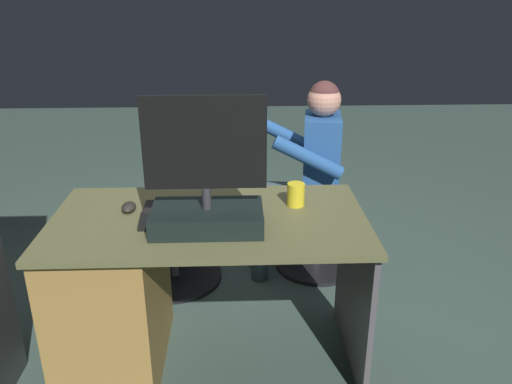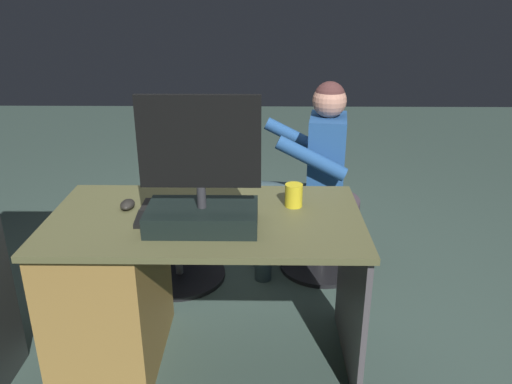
{
  "view_description": "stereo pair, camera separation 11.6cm",
  "coord_description": "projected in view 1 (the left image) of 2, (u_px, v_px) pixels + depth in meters",
  "views": [
    {
      "loc": [
        -0.12,
        2.31,
        1.62
      ],
      "look_at": [
        -0.21,
        0.06,
        0.71
      ],
      "focal_mm": 36.01,
      "sensor_mm": 36.0,
      "label": 1
    },
    {
      "loc": [
        -0.24,
        2.32,
        1.62
      ],
      "look_at": [
        -0.21,
        0.06,
        0.71
      ],
      "focal_mm": 36.01,
      "sensor_mm": 36.0,
      "label": 2
    }
  ],
  "objects": [
    {
      "name": "teddy_bear",
      "position": [
        170.0,
        181.0,
        2.84
      ],
      "size": [
        0.23,
        0.24,
        0.34
      ],
      "color": "tan",
      "rests_on": "office_chair_teddy"
    },
    {
      "name": "person",
      "position": [
        306.0,
        164.0,
        2.93
      ],
      "size": [
        0.55,
        0.52,
        1.14
      ],
      "color": "#265292",
      "rests_on": "ground_plane"
    },
    {
      "name": "computer_mouse",
      "position": [
        129.0,
        207.0,
        2.19
      ],
      "size": [
        0.06,
        0.1,
        0.04
      ],
      "primitive_type": "ellipsoid",
      "color": "#282622",
      "rests_on": "desk"
    },
    {
      "name": "office_chair_teddy",
      "position": [
        173.0,
        241.0,
        2.96
      ],
      "size": [
        0.55,
        0.55,
        0.46
      ],
      "color": "black",
      "rests_on": "ground_plane"
    },
    {
      "name": "cup",
      "position": [
        296.0,
        195.0,
        2.24
      ],
      "size": [
        0.08,
        0.08,
        0.1
      ],
      "primitive_type": "cylinder",
      "color": "yellow",
      "rests_on": "desk"
    },
    {
      "name": "ground_plane",
      "position": [
        217.0,
        311.0,
        2.75
      ],
      "size": [
        10.0,
        10.0,
        0.0
      ],
      "primitive_type": "plane",
      "color": "#3D524A"
    },
    {
      "name": "visitor_chair",
      "position": [
        318.0,
        226.0,
        3.1
      ],
      "size": [
        0.51,
        0.51,
        0.46
      ],
      "color": "black",
      "rests_on": "ground_plane"
    },
    {
      "name": "monitor",
      "position": [
        205.0,
        194.0,
        2.0
      ],
      "size": [
        0.47,
        0.26,
        0.53
      ],
      "color": "black",
      "rests_on": "desk"
    },
    {
      "name": "desk",
      "position": [
        134.0,
        288.0,
        2.25
      ],
      "size": [
        1.32,
        0.71,
        0.72
      ],
      "color": "brown",
      "rests_on": "ground_plane"
    },
    {
      "name": "keyboard",
      "position": [
        193.0,
        208.0,
        2.21
      ],
      "size": [
        0.42,
        0.14,
        0.02
      ],
      "primitive_type": "cube",
      "color": "black",
      "rests_on": "desk"
    },
    {
      "name": "tv_remote",
      "position": [
        145.0,
        221.0,
        2.08
      ],
      "size": [
        0.05,
        0.15,
        0.02
      ],
      "primitive_type": "cube",
      "rotation": [
        0.0,
        0.0,
        0.07
      ],
      "color": "black",
      "rests_on": "desk"
    }
  ]
}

